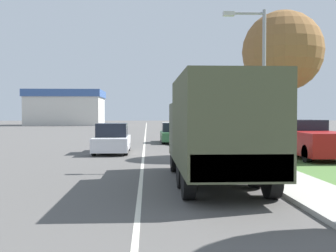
{
  "coord_description": "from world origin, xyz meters",
  "views": [
    {
      "loc": [
        0.2,
        -0.5,
        2.1
      ],
      "look_at": [
        0.89,
        13.6,
        1.69
      ],
      "focal_mm": 45.0,
      "sensor_mm": 36.0,
      "label": 1
    }
  ],
  "objects_px": {
    "military_truck": "(216,127)",
    "car_second_ahead": "(173,134)",
    "pickup_truck": "(311,140)",
    "lamp_post": "(258,71)",
    "car_nearest_ahead": "(112,140)"
  },
  "relations": [
    {
      "from": "car_nearest_ahead",
      "to": "lamp_post",
      "type": "distance_m",
      "value": 9.4
    },
    {
      "from": "car_second_ahead",
      "to": "lamp_post",
      "type": "bearing_deg",
      "value": -80.21
    },
    {
      "from": "military_truck",
      "to": "car_nearest_ahead",
      "type": "bearing_deg",
      "value": 111.03
    },
    {
      "from": "car_nearest_ahead",
      "to": "pickup_truck",
      "type": "bearing_deg",
      "value": -17.69
    },
    {
      "from": "car_second_ahead",
      "to": "pickup_truck",
      "type": "distance_m",
      "value": 12.5
    },
    {
      "from": "pickup_truck",
      "to": "car_nearest_ahead",
      "type": "bearing_deg",
      "value": 162.31
    },
    {
      "from": "pickup_truck",
      "to": "lamp_post",
      "type": "relative_size",
      "value": 0.86
    },
    {
      "from": "military_truck",
      "to": "lamp_post",
      "type": "height_order",
      "value": "lamp_post"
    },
    {
      "from": "pickup_truck",
      "to": "lamp_post",
      "type": "height_order",
      "value": "lamp_post"
    },
    {
      "from": "military_truck",
      "to": "car_second_ahead",
      "type": "relative_size",
      "value": 1.68
    },
    {
      "from": "car_nearest_ahead",
      "to": "lamp_post",
      "type": "relative_size",
      "value": 0.7
    },
    {
      "from": "military_truck",
      "to": "car_second_ahead",
      "type": "distance_m",
      "value": 18.19
    },
    {
      "from": "car_second_ahead",
      "to": "car_nearest_ahead",
      "type": "bearing_deg",
      "value": -115.17
    },
    {
      "from": "pickup_truck",
      "to": "lamp_post",
      "type": "bearing_deg",
      "value": -136.14
    },
    {
      "from": "pickup_truck",
      "to": "lamp_post",
      "type": "xyz_separation_m",
      "value": [
        -3.42,
        -3.29,
        2.91
      ]
    }
  ]
}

